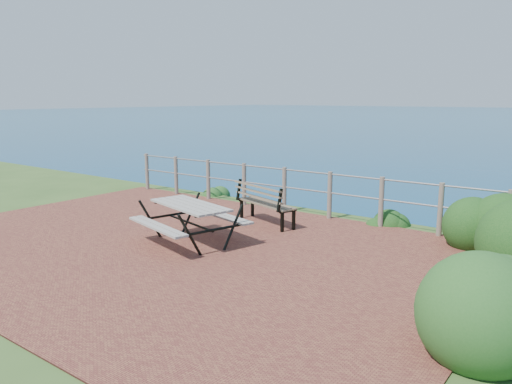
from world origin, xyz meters
The scene contains 8 objects.
ground centered at (0.00, 0.00, 0.00)m, with size 10.00×7.00×0.12m, color brown.
safety_railing centered at (0.00, 3.35, 0.57)m, with size 9.40×0.10×1.00m.
picnic_table centered at (0.08, 0.25, 0.45)m, with size 1.79×1.41×0.70m.
park_bench centered at (0.34, 2.18, 0.56)m, with size 1.55×0.82×0.85m.
shrub_right_back centered at (5.29, -0.66, 0.00)m, with size 1.34×1.34×1.91m, color #285921.
shrub_right_edge centered at (4.48, 3.35, 0.00)m, with size 1.23×1.23×1.75m, color #133E14.
shrub_lip_west centered at (-2.71, 3.93, 0.00)m, with size 0.66×0.66×0.35m, color #285921.
shrub_lip_east centered at (2.26, 3.70, 0.00)m, with size 0.74×0.74×0.46m, color #133E14.
Camera 1 is at (6.09, -5.87, 2.55)m, focal length 35.00 mm.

